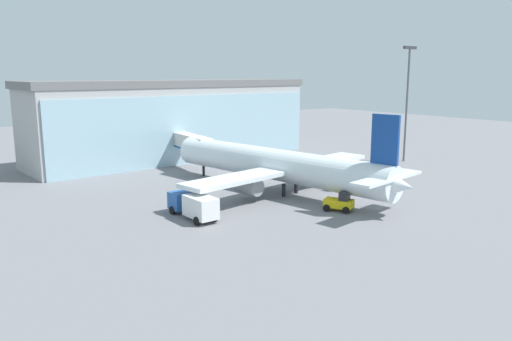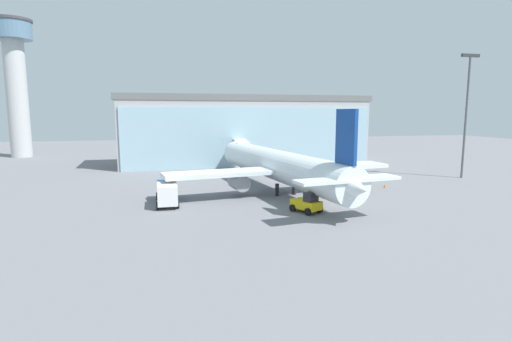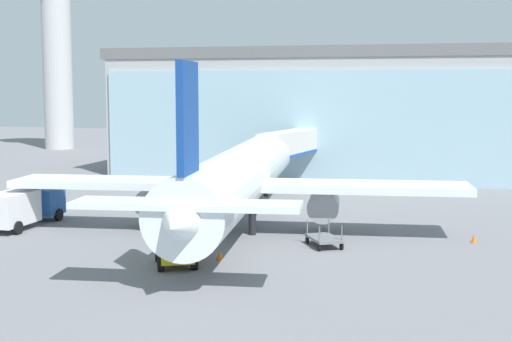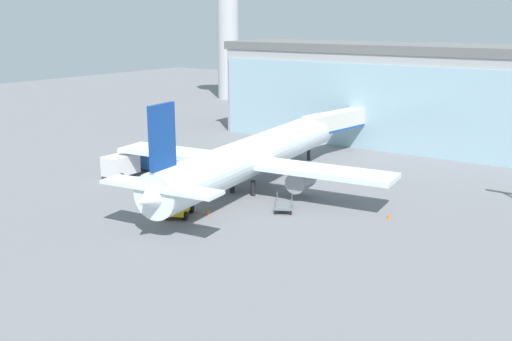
{
  "view_description": "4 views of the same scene",
  "coord_description": "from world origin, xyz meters",
  "views": [
    {
      "loc": [
        -42.38,
        -40.22,
        15.3
      ],
      "look_at": [
        -4.12,
        10.74,
        2.88
      ],
      "focal_mm": 35.0,
      "sensor_mm": 36.0,
      "label": 1
    },
    {
      "loc": [
        -16.86,
        -41.96,
        10.76
      ],
      "look_at": [
        -4.54,
        11.19,
        2.74
      ],
      "focal_mm": 28.0,
      "sensor_mm": 36.0,
      "label": 2
    },
    {
      "loc": [
        13.12,
        -37.92,
        9.75
      ],
      "look_at": [
        -0.99,
        10.08,
        3.99
      ],
      "focal_mm": 50.0,
      "sensor_mm": 36.0,
      "label": 3
    },
    {
      "loc": [
        35.07,
        -39.94,
        17.8
      ],
      "look_at": [
        -0.48,
        7.73,
        2.52
      ],
      "focal_mm": 42.0,
      "sensor_mm": 36.0,
      "label": 4
    }
  ],
  "objects": [
    {
      "name": "terminal_building",
      "position": [
        0.01,
        41.05,
        7.08
      ],
      "size": [
        52.62,
        16.15,
        14.16
      ],
      "rotation": [
        0.0,
        0.0,
        0.05
      ],
      "color": "#A9A9A9",
      "rests_on": "ground"
    },
    {
      "name": "airplane",
      "position": [
        -1.9,
        9.05,
        3.59
      ],
      "size": [
        31.41,
        38.67,
        11.05
      ],
      "rotation": [
        0.0,
        0.0,
        1.72
      ],
      "color": "white",
      "rests_on": "ground"
    },
    {
      "name": "safety_cone_wingtip",
      "position": [
        13.89,
        8.68,
        0.28
      ],
      "size": [
        0.36,
        0.36,
        0.55
      ],
      "primitive_type": "cone",
      "color": "orange",
      "rests_on": "ground"
    },
    {
      "name": "ground",
      "position": [
        0.0,
        0.0,
        0.0
      ],
      "size": [
        240.0,
        240.0,
        0.0
      ],
      "primitive_type": "plane",
      "color": "slate"
    },
    {
      "name": "catering_truck",
      "position": [
        -16.7,
        5.08,
        1.47
      ],
      "size": [
        2.61,
        7.34,
        2.65
      ],
      "rotation": [
        0.0,
        0.0,
        1.59
      ],
      "color": "#2659A5",
      "rests_on": "ground"
    },
    {
      "name": "baggage_cart",
      "position": [
        4.94,
        4.88,
        0.5
      ],
      "size": [
        2.82,
        3.22,
        1.5
      ],
      "rotation": [
        0.0,
        0.0,
        5.26
      ],
      "color": "slate",
      "rests_on": "ground"
    },
    {
      "name": "control_tower",
      "position": [
        -50.39,
        64.35,
        19.67
      ],
      "size": [
        9.05,
        9.05,
        32.04
      ],
      "color": "#BEBEBE",
      "rests_on": "ground"
    },
    {
      "name": "jet_bridge",
      "position": [
        -3.11,
        29.99,
        4.3
      ],
      "size": [
        3.72,
        13.6,
        5.67
      ],
      "rotation": [
        0.0,
        0.0,
        1.46
      ],
      "color": "beige",
      "rests_on": "ground"
    },
    {
      "name": "safety_cone_nose",
      "position": [
        -0.14,
        -0.24,
        0.28
      ],
      "size": [
        0.36,
        0.36,
        0.55
      ],
      "primitive_type": "cone",
      "color": "orange",
      "rests_on": "ground"
    },
    {
      "name": "pushback_tug",
      "position": [
        -1.98,
        -2.22,
        0.97
      ],
      "size": [
        3.31,
        3.69,
        2.3
      ],
      "rotation": [
        0.0,
        0.0,
        2.05
      ],
      "color": "yellow",
      "rests_on": "ground"
    }
  ]
}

